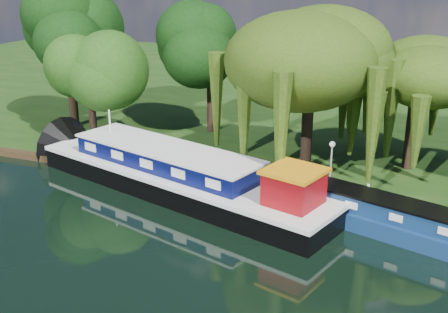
% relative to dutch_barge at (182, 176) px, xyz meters
% --- Properties ---
extents(ground, '(120.00, 120.00, 0.00)m').
position_rel_dutch_barge_xyz_m(ground, '(7.53, -6.64, -1.06)').
color(ground, black).
extents(far_bank, '(120.00, 52.00, 0.45)m').
position_rel_dutch_barge_xyz_m(far_bank, '(7.53, 27.36, -0.83)').
color(far_bank, black).
rests_on(far_bank, ground).
extents(dutch_barge, '(20.66, 10.16, 4.26)m').
position_rel_dutch_barge_xyz_m(dutch_barge, '(0.00, 0.00, 0.00)').
color(dutch_barge, black).
rests_on(dutch_barge, ground).
extents(narrowboat, '(13.53, 6.08, 1.96)m').
position_rel_dutch_barge_xyz_m(narrowboat, '(11.46, -0.70, -0.36)').
color(narrowboat, navy).
rests_on(narrowboat, ground).
extents(red_dinghy, '(3.34, 2.70, 0.61)m').
position_rel_dutch_barge_xyz_m(red_dinghy, '(-1.78, 0.39, -1.06)').
color(red_dinghy, maroon).
rests_on(red_dinghy, ground).
extents(willow_left, '(8.10, 8.10, 9.71)m').
position_rel_dutch_barge_xyz_m(willow_left, '(6.18, 5.13, 6.44)').
color(willow_left, black).
rests_on(willow_left, far_bank).
extents(willow_right, '(6.12, 6.12, 7.46)m').
position_rel_dutch_barge_xyz_m(willow_right, '(12.19, 8.13, 4.83)').
color(willow_right, black).
rests_on(willow_right, far_bank).
extents(tree_far_left, '(4.84, 4.84, 7.80)m').
position_rel_dutch_barge_xyz_m(tree_far_left, '(-9.62, 5.19, 4.74)').
color(tree_far_left, black).
rests_on(tree_far_left, far_bank).
extents(tree_far_back, '(6.11, 6.11, 10.27)m').
position_rel_dutch_barge_xyz_m(tree_far_back, '(-13.65, 8.44, 6.54)').
color(tree_far_back, black).
rests_on(tree_far_back, far_bank).
extents(tree_far_mid, '(5.53, 5.53, 9.06)m').
position_rel_dutch_barge_xyz_m(tree_far_mid, '(-2.78, 11.06, 5.63)').
color(tree_far_mid, black).
rests_on(tree_far_mid, far_bank).
extents(lamppost, '(0.36, 0.36, 2.56)m').
position_rel_dutch_barge_xyz_m(lamppost, '(8.03, 3.86, 1.36)').
color(lamppost, silver).
rests_on(lamppost, far_bank).
extents(mooring_posts, '(19.16, 0.16, 1.00)m').
position_rel_dutch_barge_xyz_m(mooring_posts, '(7.03, 1.76, -0.11)').
color(mooring_posts, silver).
rests_on(mooring_posts, far_bank).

